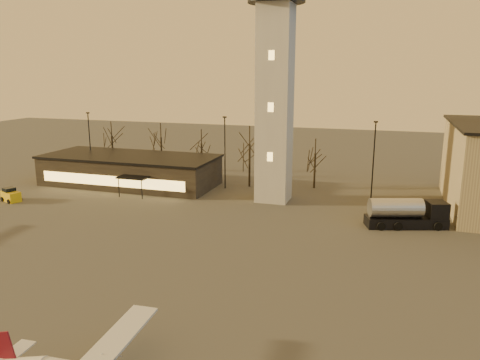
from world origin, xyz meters
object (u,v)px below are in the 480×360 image
object	(u,v)px
control_tower	(275,70)
terminal	(130,170)
service_cart	(11,196)
fuel_truck	(406,216)

from	to	relation	value
control_tower	terminal	bearing A→B (deg)	174.85
control_tower	service_cart	xyz separation A→B (m)	(-31.78, -10.77, -15.67)
service_cart	terminal	bearing A→B (deg)	74.36
control_tower	service_cart	world-z (taller)	control_tower
terminal	fuel_truck	size ratio (longest dim) A/B	2.92
control_tower	fuel_truck	distance (m)	22.78
control_tower	fuel_truck	bearing A→B (deg)	-20.62
terminal	service_cart	xyz separation A→B (m)	(-9.78, -12.75, -1.50)
fuel_truck	service_cart	xyz separation A→B (m)	(-47.74, -4.76, -0.57)
control_tower	terminal	distance (m)	26.24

